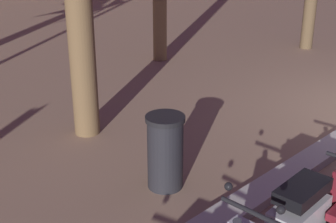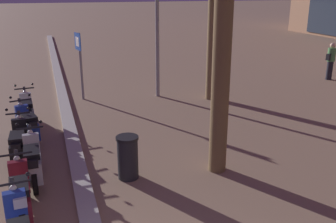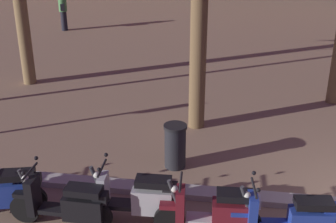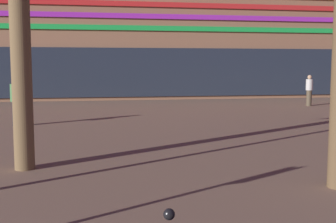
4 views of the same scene
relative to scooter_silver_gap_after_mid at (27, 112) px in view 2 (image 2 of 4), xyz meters
name	(u,v)px [view 2 (image 2 of 4)]	position (x,y,z in m)	size (l,w,h in m)	color
scooter_silver_gap_after_mid	(27,112)	(0.00, 0.00, 0.00)	(1.77, 0.56, 1.17)	black
scooter_blue_far_back	(28,126)	(1.25, 0.04, 0.00)	(1.70, 0.72, 1.17)	black
scooter_black_lead_nearest	(19,145)	(2.48, -0.12, -0.01)	(1.81, 0.56, 1.17)	black
scooter_silver_last_in_row	(33,162)	(3.60, 0.20, 0.01)	(1.77, 0.56, 1.17)	black
scooter_maroon_mid_centre	(21,197)	(4.96, 0.01, 0.00)	(1.78, 0.56, 1.04)	black
crossing_sign	(80,58)	(-2.45, 1.81, 1.05)	(0.59, 0.18, 2.40)	#939399
pedestrian_strolling_near_curb	(331,60)	(-2.26, 12.51, 0.40)	(0.34, 0.46, 1.62)	black
litter_bin	(128,157)	(3.98, 2.11, 0.03)	(0.48, 0.48, 0.95)	#232328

